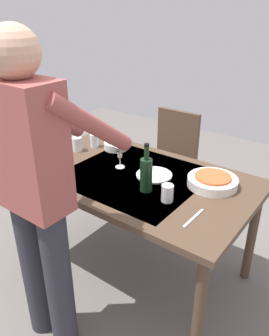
# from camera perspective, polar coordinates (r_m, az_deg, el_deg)

# --- Properties ---
(ground_plane) EXTENTS (6.00, 6.00, 0.00)m
(ground_plane) POSITION_cam_1_polar(r_m,az_deg,el_deg) (2.61, -0.00, -16.12)
(ground_plane) COLOR #66605B
(dining_table) EXTENTS (1.52, 0.91, 0.76)m
(dining_table) POSITION_cam_1_polar(r_m,az_deg,el_deg) (2.21, -0.00, -2.95)
(dining_table) COLOR #4C3828
(dining_table) RESTS_ON ground_plane
(chair_near) EXTENTS (0.40, 0.40, 0.91)m
(chair_near) POSITION_cam_1_polar(r_m,az_deg,el_deg) (3.01, 6.18, 1.99)
(chair_near) COLOR #352114
(chair_near) RESTS_ON ground_plane
(person_server) EXTENTS (0.42, 0.61, 1.69)m
(person_server) POSITION_cam_1_polar(r_m,az_deg,el_deg) (1.65, -16.13, -3.44)
(person_server) COLOR #2D2D38
(person_server) RESTS_ON ground_plane
(wine_bottle) EXTENTS (0.07, 0.07, 0.30)m
(wine_bottle) POSITION_cam_1_polar(r_m,az_deg,el_deg) (1.95, 1.98, -0.96)
(wine_bottle) COLOR black
(wine_bottle) RESTS_ON dining_table
(wine_glass_left) EXTENTS (0.07, 0.07, 0.15)m
(wine_glass_left) POSITION_cam_1_polar(r_m,az_deg,el_deg) (2.23, -2.48, 2.52)
(wine_glass_left) COLOR white
(wine_glass_left) RESTS_ON dining_table
(water_cup_near_left) EXTENTS (0.07, 0.07, 0.10)m
(water_cup_near_left) POSITION_cam_1_polar(r_m,az_deg,el_deg) (1.88, 5.56, -4.23)
(water_cup_near_left) COLOR silver
(water_cup_near_left) RESTS_ON dining_table
(water_cup_near_right) EXTENTS (0.07, 0.07, 0.10)m
(water_cup_near_right) POSITION_cam_1_polar(r_m,az_deg,el_deg) (2.60, -6.79, 4.60)
(water_cup_near_right) COLOR silver
(water_cup_near_right) RESTS_ON dining_table
(water_cup_far_left) EXTENTS (0.08, 0.08, 0.10)m
(water_cup_far_left) POSITION_cam_1_polar(r_m,az_deg,el_deg) (2.55, -9.66, 3.99)
(water_cup_far_left) COLOR silver
(water_cup_far_left) RESTS_ON dining_table
(serving_bowl_pasta) EXTENTS (0.30, 0.30, 0.07)m
(serving_bowl_pasta) POSITION_cam_1_polar(r_m,az_deg,el_deg) (2.08, 13.01, -2.14)
(serving_bowl_pasta) COLOR white
(serving_bowl_pasta) RESTS_ON dining_table
(side_bowl_salad) EXTENTS (0.18, 0.18, 0.07)m
(side_bowl_salad) POSITION_cam_1_polar(r_m,az_deg,el_deg) (2.55, -3.14, 3.93)
(side_bowl_salad) COLOR white
(side_bowl_salad) RESTS_ON dining_table
(dinner_plate_near) EXTENTS (0.23, 0.23, 0.01)m
(dinner_plate_near) POSITION_cam_1_polar(r_m,az_deg,el_deg) (2.16, 3.33, -1.17)
(dinner_plate_near) COLOR white
(dinner_plate_near) RESTS_ON dining_table
(table_knife) EXTENTS (0.02, 0.20, 0.00)m
(table_knife) POSITION_cam_1_polar(r_m,az_deg,el_deg) (1.78, 9.93, -8.28)
(table_knife) COLOR silver
(table_knife) RESTS_ON dining_table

